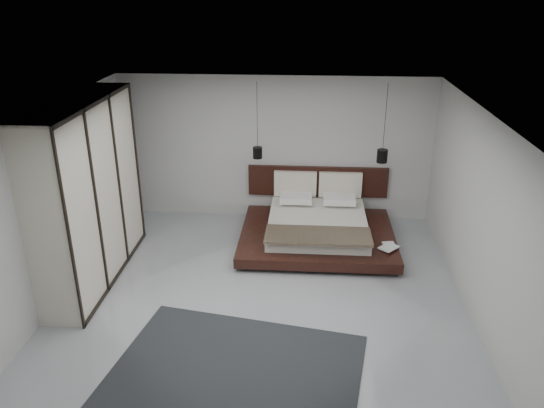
# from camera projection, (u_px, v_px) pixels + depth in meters

# --- Properties ---
(floor) EXTENTS (6.00, 6.00, 0.00)m
(floor) POSITION_uv_depth(u_px,v_px,m) (262.00, 296.00, 8.01)
(floor) COLOR #9A9DA2
(floor) RESTS_ON ground
(ceiling) EXTENTS (6.00, 6.00, 0.00)m
(ceiling) POSITION_uv_depth(u_px,v_px,m) (260.00, 113.00, 6.92)
(ceiling) COLOR white
(ceiling) RESTS_ON wall_back
(wall_back) EXTENTS (6.00, 0.00, 6.00)m
(wall_back) POSITION_uv_depth(u_px,v_px,m) (275.00, 149.00, 10.22)
(wall_back) COLOR #B1B1AF
(wall_back) RESTS_ON floor
(wall_front) EXTENTS (6.00, 0.00, 6.00)m
(wall_front) POSITION_uv_depth(u_px,v_px,m) (231.00, 346.00, 4.71)
(wall_front) COLOR #B1B1AF
(wall_front) RESTS_ON floor
(wall_left) EXTENTS (0.00, 6.00, 6.00)m
(wall_left) POSITION_uv_depth(u_px,v_px,m) (55.00, 205.00, 7.66)
(wall_left) COLOR #B1B1AF
(wall_left) RESTS_ON floor
(wall_right) EXTENTS (0.00, 6.00, 6.00)m
(wall_right) POSITION_uv_depth(u_px,v_px,m) (479.00, 217.00, 7.27)
(wall_right) COLOR #B1B1AF
(wall_right) RESTS_ON floor
(lattice_screen) EXTENTS (0.05, 0.90, 2.60)m
(lattice_screen) POSITION_uv_depth(u_px,v_px,m) (117.00, 159.00, 9.95)
(lattice_screen) COLOR black
(lattice_screen) RESTS_ON floor
(bed) EXTENTS (2.72, 2.37, 1.07)m
(bed) POSITION_uv_depth(u_px,v_px,m) (317.00, 226.00, 9.60)
(bed) COLOR black
(bed) RESTS_ON floor
(book_lower) EXTENTS (0.25, 0.30, 0.03)m
(book_lower) POSITION_uv_depth(u_px,v_px,m) (384.00, 246.00, 8.94)
(book_lower) COLOR #99724C
(book_lower) RESTS_ON bed
(book_upper) EXTENTS (0.39, 0.40, 0.02)m
(book_upper) POSITION_uv_depth(u_px,v_px,m) (383.00, 245.00, 8.90)
(book_upper) COLOR #99724C
(book_upper) RESTS_ON book_lower
(pendant_left) EXTENTS (0.17, 0.17, 1.38)m
(pendant_left) POSITION_uv_depth(u_px,v_px,m) (258.00, 152.00, 9.57)
(pendant_left) COLOR black
(pendant_left) RESTS_ON ceiling
(pendant_right) EXTENTS (0.19, 0.19, 1.41)m
(pendant_right) POSITION_uv_depth(u_px,v_px,m) (382.00, 156.00, 9.43)
(pendant_right) COLOR black
(pendant_right) RESTS_ON ceiling
(wardrobe) EXTENTS (0.68, 2.88, 2.83)m
(wardrobe) POSITION_uv_depth(u_px,v_px,m) (87.00, 193.00, 8.03)
(wardrobe) COLOR beige
(wardrobe) RESTS_ON floor
(rug) EXTENTS (3.31, 2.62, 0.01)m
(rug) POSITION_uv_depth(u_px,v_px,m) (236.00, 371.00, 6.46)
(rug) COLOR black
(rug) RESTS_ON floor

